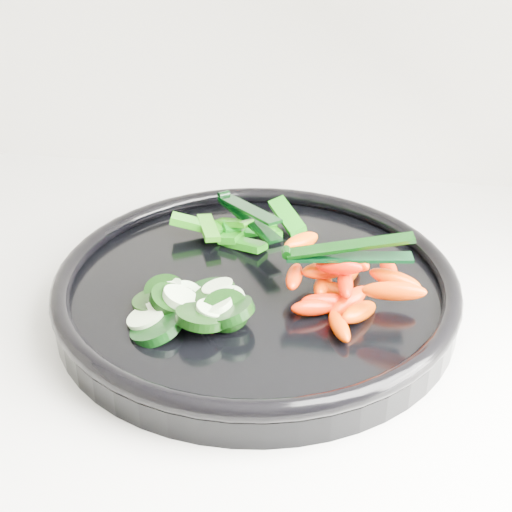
# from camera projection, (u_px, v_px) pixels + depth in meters

# --- Properties ---
(veggie_tray) EXTENTS (0.44, 0.44, 0.04)m
(veggie_tray) POSITION_uv_depth(u_px,v_px,m) (256.00, 288.00, 0.67)
(veggie_tray) COLOR black
(veggie_tray) RESTS_ON counter
(cucumber_pile) EXTENTS (0.13, 0.12, 0.04)m
(cucumber_pile) POSITION_uv_depth(u_px,v_px,m) (188.00, 304.00, 0.62)
(cucumber_pile) COLOR black
(cucumber_pile) RESTS_ON veggie_tray
(carrot_pile) EXTENTS (0.13, 0.15, 0.05)m
(carrot_pile) POSITION_uv_depth(u_px,v_px,m) (343.00, 282.00, 0.63)
(carrot_pile) COLOR #F83600
(carrot_pile) RESTS_ON veggie_tray
(pepper_pile) EXTENTS (0.14, 0.10, 0.04)m
(pepper_pile) POSITION_uv_depth(u_px,v_px,m) (239.00, 228.00, 0.74)
(pepper_pile) COLOR #0E6009
(pepper_pile) RESTS_ON veggie_tray
(tong_carrot) EXTENTS (0.11, 0.03, 0.02)m
(tong_carrot) POSITION_uv_depth(u_px,v_px,m) (346.00, 251.00, 0.62)
(tong_carrot) COLOR black
(tong_carrot) RESTS_ON carrot_pile
(tong_pepper) EXTENTS (0.08, 0.10, 0.02)m
(tong_pepper) POSITION_uv_depth(u_px,v_px,m) (247.00, 213.00, 0.73)
(tong_pepper) COLOR black
(tong_pepper) RESTS_ON pepper_pile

